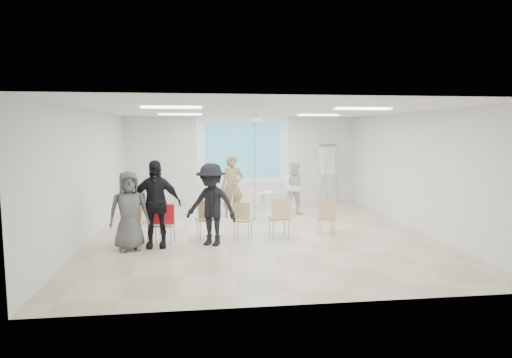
{
  "coord_description": "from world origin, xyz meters",
  "views": [
    {
      "loc": [
        -1.41,
        -10.32,
        2.5
      ],
      "look_at": [
        0.0,
        0.8,
        1.25
      ],
      "focal_mm": 30.0,
      "sensor_mm": 36.0,
      "label": 1
    }
  ],
  "objects": [
    {
      "name": "ceiling",
      "position": [
        0.0,
        0.0,
        3.05
      ],
      "size": [
        8.0,
        9.0,
        0.1
      ],
      "primitive_type": "cube",
      "color": "white",
      "rests_on": "wall_back"
    },
    {
      "name": "wall_back",
      "position": [
        0.0,
        4.55,
        1.5
      ],
      "size": [
        8.0,
        0.1,
        3.0
      ],
      "primitive_type": "cube",
      "color": "silver",
      "rests_on": "floor"
    },
    {
      "name": "chair_left_inner",
      "position": [
        -1.32,
        -0.52,
        0.56
      ],
      "size": [
        0.53,
        0.55,
        0.94
      ],
      "rotation": [
        0.0,
        0.0,
        0.21
      ],
      "color": "tan",
      "rests_on": "floor"
    },
    {
      "name": "chair_center",
      "position": [
        -0.5,
        -0.62,
        0.52
      ],
      "size": [
        0.54,
        0.56,
        0.88
      ],
      "rotation": [
        0.0,
        0.0,
        -0.34
      ],
      "color": "tan",
      "rests_on": "floor"
    },
    {
      "name": "audience_outer",
      "position": [
        -2.95,
        -1.21,
        0.94
      ],
      "size": [
        1.05,
        0.84,
        1.88
      ],
      "primitive_type": "imported",
      "rotation": [
        0.0,
        0.0,
        0.29
      ],
      "color": "#59585D",
      "rests_on": "floor"
    },
    {
      "name": "chair_right_inner",
      "position": [
        0.37,
        -0.69,
        0.57
      ],
      "size": [
        0.48,
        0.52,
        0.97
      ],
      "rotation": [
        0.0,
        0.0,
        0.07
      ],
      "color": "tan",
      "rests_on": "floor"
    },
    {
      "name": "fluor_panel_sw",
      "position": [
        -2.0,
        -1.5,
        2.97
      ],
      "size": [
        1.2,
        0.3,
        0.02
      ],
      "primitive_type": "cube",
      "color": "white",
      "rests_on": "ceiling"
    },
    {
      "name": "flipchart_easel",
      "position": [
        2.93,
        3.99,
        1.52
      ],
      "size": [
        0.82,
        0.66,
        2.06
      ],
      "rotation": [
        0.0,
        0.0,
        0.42
      ],
      "color": "gray",
      "rests_on": "floor"
    },
    {
      "name": "player_left",
      "position": [
        -0.54,
        1.97,
        1.03
      ],
      "size": [
        0.75,
        0.51,
        2.05
      ],
      "primitive_type": "imported",
      "rotation": [
        0.0,
        0.0,
        -0.01
      ],
      "color": "#8F7B58",
      "rests_on": "floor"
    },
    {
      "name": "fluor_panel_ne",
      "position": [
        2.0,
        2.0,
        2.97
      ],
      "size": [
        1.2,
        0.3,
        0.02
      ],
      "primitive_type": "cube",
      "color": "white",
      "rests_on": "ceiling"
    },
    {
      "name": "laptop",
      "position": [
        -1.34,
        -0.42,
        0.5
      ],
      "size": [
        0.39,
        0.32,
        0.03
      ],
      "primitive_type": "imported",
      "rotation": [
        0.0,
        0.0,
        3.35
      ],
      "color": "black",
      "rests_on": "chair_left_inner"
    },
    {
      "name": "wall_right",
      "position": [
        4.05,
        0.0,
        1.5
      ],
      "size": [
        0.1,
        9.0,
        3.0
      ],
      "primitive_type": "cube",
      "color": "silver",
      "rests_on": "floor"
    },
    {
      "name": "chair_right_far",
      "position": [
        1.54,
        -0.51,
        0.5
      ],
      "size": [
        0.44,
        0.46,
        0.84
      ],
      "rotation": [
        0.0,
        0.0,
        -0.11
      ],
      "color": "tan",
      "rests_on": "floor"
    },
    {
      "name": "audience_left",
      "position": [
        -2.43,
        -1.04,
        1.09
      ],
      "size": [
        1.28,
        0.79,
        2.17
      ],
      "primitive_type": "imported",
      "rotation": [
        0.0,
        0.0,
        -0.03
      ],
      "color": "black",
      "rests_on": "floor"
    },
    {
      "name": "chair_far_left",
      "position": [
        -2.92,
        -0.52,
        0.51
      ],
      "size": [
        0.53,
        0.55,
        0.87
      ],
      "rotation": [
        0.0,
        0.0,
        -0.35
      ],
      "color": "tan",
      "rests_on": "floor"
    },
    {
      "name": "pedestal_table",
      "position": [
        0.37,
        1.99,
        0.42
      ],
      "size": [
        0.79,
        0.79,
        0.76
      ],
      "rotation": [
        0.0,
        0.0,
        0.35
      ],
      "color": "white",
      "rests_on": "floor"
    },
    {
      "name": "projection_image",
      "position": [
        0.0,
        4.47,
        1.85
      ],
      "size": [
        2.6,
        0.01,
        1.9
      ],
      "primitive_type": "cube",
      "color": "teal",
      "rests_on": "wall_back"
    },
    {
      "name": "projection_halo",
      "position": [
        0.0,
        4.49,
        1.85
      ],
      "size": [
        3.2,
        0.01,
        2.3
      ],
      "primitive_type": "cube",
      "color": "silver",
      "rests_on": "wall_back"
    },
    {
      "name": "chair_left_mid",
      "position": [
        -2.26,
        -0.88,
        0.51
      ],
      "size": [
        0.48,
        0.5,
        0.86
      ],
      "rotation": [
        0.0,
        0.0,
        -0.18
      ],
      "color": "tan",
      "rests_on": "floor"
    },
    {
      "name": "av_cart",
      "position": [
        -3.52,
        3.79,
        0.32
      ],
      "size": [
        0.54,
        0.47,
        0.7
      ],
      "rotation": [
        0.0,
        0.0,
        0.21
      ],
      "color": "black",
      "rests_on": "floor"
    },
    {
      "name": "fluor_panel_nw",
      "position": [
        -2.0,
        2.0,
        2.97
      ],
      "size": [
        1.2,
        0.3,
        0.02
      ],
      "primitive_type": "cube",
      "color": "white",
      "rests_on": "ceiling"
    },
    {
      "name": "player_right",
      "position": [
        1.38,
        2.17,
        0.92
      ],
      "size": [
        1.0,
        0.86,
        1.84
      ],
      "primitive_type": "imported",
      "rotation": [
        0.0,
        0.0,
        -0.18
      ],
      "color": "white",
      "rests_on": "floor"
    },
    {
      "name": "controller_left",
      "position": [
        -0.36,
        2.22,
        1.35
      ],
      "size": [
        0.04,
        0.13,
        0.04
      ],
      "primitive_type": "cube",
      "rotation": [
        0.0,
        0.0,
        -0.01
      ],
      "color": "white",
      "rests_on": "player_left"
    },
    {
      "name": "controller_right",
      "position": [
        1.2,
        2.42,
        1.24
      ],
      "size": [
        0.07,
        0.14,
        0.04
      ],
      "primitive_type": "cube",
      "rotation": [
        0.0,
        0.0,
        -0.18
      ],
      "color": "silver",
      "rests_on": "player_right"
    },
    {
      "name": "floor",
      "position": [
        0.0,
        0.0,
        -0.05
      ],
      "size": [
        8.0,
        9.0,
        0.1
      ],
      "primitive_type": "cube",
      "color": "beige",
      "rests_on": "ground"
    },
    {
      "name": "wall_left",
      "position": [
        -4.05,
        0.0,
        1.5
      ],
      "size": [
        0.1,
        9.0,
        3.0
      ],
      "primitive_type": "cube",
      "color": "silver",
      "rests_on": "floor"
    },
    {
      "name": "ceiling_projector",
      "position": [
        0.1,
        1.49,
        2.69
      ],
      "size": [
        0.3,
        0.25,
        3.0
      ],
      "color": "white",
      "rests_on": "ceiling"
    },
    {
      "name": "audience_mid",
      "position": [
        -1.22,
        -1.04,
        1.03
      ],
      "size": [
        1.51,
        1.26,
        2.05
      ],
      "primitive_type": "imported",
      "rotation": [
        0.0,
        0.0,
        -0.48
      ],
      "color": "black",
      "rests_on": "floor"
    },
    {
      "name": "red_jacket",
      "position": [
        -2.25,
        -1.03,
        0.72
      ],
      "size": [
        0.45,
        0.18,
        0.42
      ],
      "primitive_type": "cube",
      "rotation": [
        0.0,
        0.0,
        -0.18
      ],
      "color": "#B1151E",
      "rests_on": "chair_left_mid"
    },
    {
      "name": "fluor_panel_se",
      "position": [
        2.0,
        -1.5,
        2.97
      ],
      "size": [
        1.2,
        0.3,
        0.02
      ],
      "primitive_type": "cube",
      "color": "white",
      "rests_on": "ceiling"
    }
  ]
}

